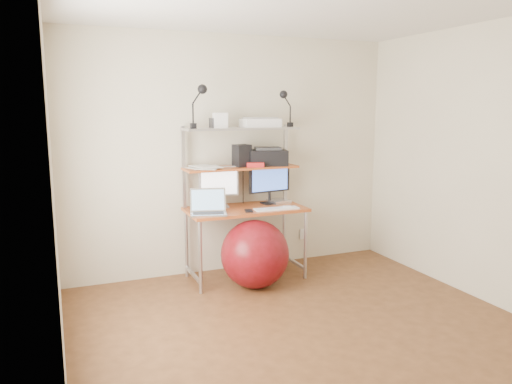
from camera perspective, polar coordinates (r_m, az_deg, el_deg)
room at (r=3.71m, az=6.80°, el=1.73°), size 3.60×3.60×3.60m
computer_desk at (r=5.11m, az=-1.47°, el=0.67°), size 1.20×0.60×1.57m
wall_outlet at (r=5.84m, az=5.41°, el=-4.79°), size 0.08×0.01×0.12m
monitor_silver at (r=5.11m, az=-4.28°, el=0.93°), size 0.41×0.17×0.45m
monitor_black at (r=5.29m, az=1.57°, el=1.30°), size 0.49×0.16×0.49m
laptop at (r=4.84m, az=-5.49°, el=-1.88°), size 0.40×0.35×0.30m
keyboard at (r=5.02m, az=2.36°, el=-1.92°), size 0.46×0.15×0.01m
mouse at (r=5.09m, az=3.62°, el=-1.73°), size 0.09×0.06×0.02m
mac_mini at (r=5.35m, az=2.61°, el=-1.07°), size 0.23×0.23×0.04m
phone at (r=4.92m, az=-0.84°, el=-2.17°), size 0.11×0.15×0.01m
printer at (r=5.25m, az=1.36°, el=4.03°), size 0.45×0.36×0.19m
nas_cube at (r=5.14m, az=-1.64°, el=4.19°), size 0.18×0.18×0.23m
red_box at (r=5.10m, az=-0.10°, el=3.15°), size 0.20×0.16×0.05m
scanner at (r=5.22m, az=0.48°, el=7.97°), size 0.39×0.26×0.10m
box_white at (r=5.01m, az=-4.12°, el=8.17°), size 0.13×0.11×0.15m
box_grey at (r=5.05m, az=-4.70°, el=7.88°), size 0.10×0.10×0.10m
clip_lamp_left at (r=4.91m, az=-6.37°, el=10.81°), size 0.17×0.09×0.42m
clip_lamp_right at (r=5.25m, az=3.33°, el=10.41°), size 0.15×0.08×0.37m
exercise_ball at (r=4.92m, az=-0.13°, el=-7.10°), size 0.67×0.67×0.67m
paper_stack at (r=5.02m, az=-5.78°, el=2.85°), size 0.37×0.42×0.02m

